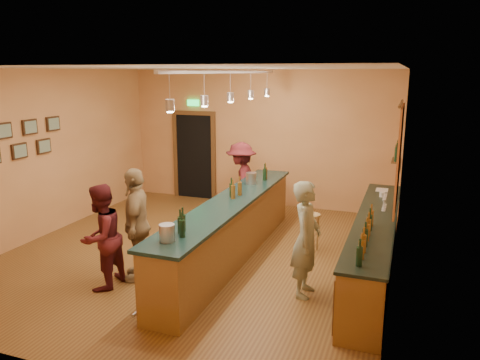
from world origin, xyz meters
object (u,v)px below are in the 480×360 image
(customer_b, at_px, (137,224))
(tasting_bar, at_px, (231,225))
(back_counter, at_px, (374,245))
(bartender, at_px, (306,239))
(customer_c, at_px, (241,182))
(bar_stool, at_px, (311,222))
(customer_a, at_px, (101,237))

(customer_b, bearing_deg, tasting_bar, 114.65)
(back_counter, bearing_deg, bartender, -129.99)
(tasting_bar, distance_m, customer_b, 1.63)
(customer_c, bearing_deg, bartender, 23.36)
(bartender, xyz_separation_m, customer_b, (-2.54, -0.35, 0.04))
(customer_c, distance_m, bar_stool, 2.12)
(back_counter, relative_size, customer_c, 2.66)
(bartender, xyz_separation_m, customer_c, (-2.02, 2.87, 0.02))
(back_counter, distance_m, bartender, 1.40)
(back_counter, bearing_deg, customer_b, -157.93)
(customer_a, height_order, bar_stool, customer_a)
(tasting_bar, height_order, bartender, bartender)
(back_counter, height_order, customer_a, customer_a)
(back_counter, height_order, bartender, bartender)
(back_counter, distance_m, customer_a, 4.17)
(back_counter, xyz_separation_m, bar_stool, (-1.15, 0.67, 0.05))
(customer_b, bearing_deg, customer_a, -57.93)
(back_counter, xyz_separation_m, customer_b, (-3.41, -1.38, 0.39))
(customer_c, bearing_deg, customer_b, -21.03)
(bartender, xyz_separation_m, customer_a, (-2.86, -0.81, -0.05))
(tasting_bar, xyz_separation_m, bartender, (1.47, -0.86, 0.23))
(bar_stool, bearing_deg, bartender, -80.80)
(back_counter, distance_m, bar_stool, 1.33)
(back_counter, distance_m, customer_c, 3.44)
(back_counter, height_order, customer_b, customer_b)
(tasting_bar, height_order, bar_stool, tasting_bar)
(back_counter, relative_size, bartender, 2.71)
(tasting_bar, distance_m, customer_c, 2.10)
(bartender, bearing_deg, back_counter, -41.13)
(customer_a, bearing_deg, tasting_bar, 142.92)
(customer_c, bearing_deg, customer_a, -24.63)
(customer_a, xyz_separation_m, customer_c, (0.84, 3.68, 0.07))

